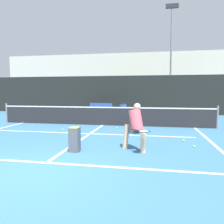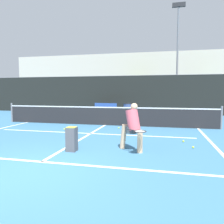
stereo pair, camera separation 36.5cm
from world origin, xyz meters
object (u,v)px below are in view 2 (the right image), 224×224
at_px(courtside_bench, 105,108).
at_px(trash_bin, 127,109).
at_px(parked_car, 169,104).
at_px(player_practicing, 132,126).
at_px(ball_hopper, 72,138).

relative_size(courtside_bench, trash_bin, 2.02).
distance_m(trash_bin, parked_car, 5.87).
distance_m(player_practicing, ball_hopper, 1.80).
height_order(player_practicing, courtside_bench, player_practicing).
bearing_deg(parked_car, trash_bin, -120.52).
xyz_separation_m(courtside_bench, trash_bin, (1.73, -0.32, -0.02)).
relative_size(trash_bin, parked_car, 0.22).
relative_size(player_practicing, parked_car, 0.35).
bearing_deg(player_practicing, trash_bin, 131.30).
height_order(courtside_bench, parked_car, parked_car).
xyz_separation_m(player_practicing, ball_hopper, (-1.71, -0.42, -0.37)).
height_order(ball_hopper, courtside_bench, courtside_bench).
relative_size(player_practicing, ball_hopper, 1.98).
xyz_separation_m(player_practicing, parked_car, (1.37, 14.19, -0.17)).
distance_m(player_practicing, parked_car, 14.26).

